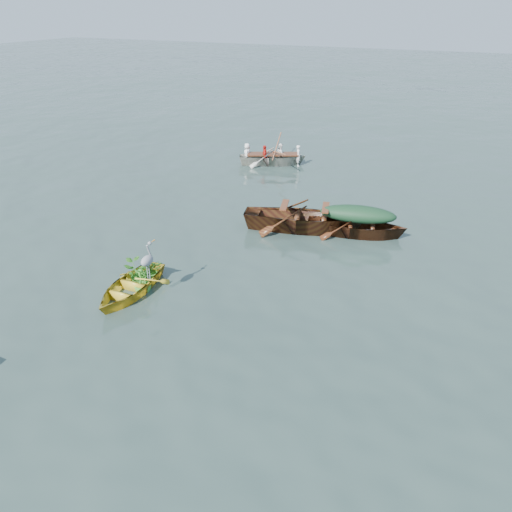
# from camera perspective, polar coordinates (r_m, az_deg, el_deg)

# --- Properties ---
(ground) EXTENTS (140.00, 140.00, 0.00)m
(ground) POSITION_cam_1_polar(r_m,az_deg,el_deg) (11.62, -4.51, -6.10)
(ground) COLOR #2F423C
(ground) RESTS_ON ground
(yellow_dinghy) EXTENTS (1.42, 3.01, 0.78)m
(yellow_dinghy) POSITION_cam_1_polar(r_m,az_deg,el_deg) (12.55, -14.12, -4.19)
(yellow_dinghy) COLOR gold
(yellow_dinghy) RESTS_ON ground
(green_tarp_boat) EXTENTS (4.28, 2.05, 0.94)m
(green_tarp_boat) POSITION_cam_1_polar(r_m,az_deg,el_deg) (15.45, 11.33, 2.34)
(green_tarp_boat) COLOR #4F2412
(green_tarp_boat) RESTS_ON ground
(open_wooden_boat) EXTENTS (5.41, 2.90, 1.26)m
(open_wooden_boat) POSITION_cam_1_polar(r_m,az_deg,el_deg) (15.57, 5.48, 2.97)
(open_wooden_boat) COLOR #553115
(open_wooden_boat) RESTS_ON ground
(rowed_boat) EXTENTS (4.13, 2.78, 0.94)m
(rowed_boat) POSITION_cam_1_polar(r_m,az_deg,el_deg) (21.97, 1.90, 10.40)
(rowed_boat) COLOR beige
(rowed_boat) RESTS_ON ground
(green_tarp_cover) EXTENTS (2.35, 1.13, 0.52)m
(green_tarp_cover) POSITION_cam_1_polar(r_m,az_deg,el_deg) (15.16, 11.58, 4.85)
(green_tarp_cover) COLOR #15331B
(green_tarp_cover) RESTS_ON green_tarp_boat
(thwart_benches) EXTENTS (2.74, 1.60, 0.04)m
(thwart_benches) POSITION_cam_1_polar(r_m,az_deg,el_deg) (15.32, 5.59, 5.18)
(thwart_benches) COLOR #572A14
(thwart_benches) RESTS_ON open_wooden_boat
(heron) EXTENTS (0.30, 0.41, 0.92)m
(heron) POSITION_cam_1_polar(r_m,az_deg,el_deg) (11.87, -12.28, -1.13)
(heron) COLOR gray
(heron) RESTS_ON yellow_dinghy
(dinghy_weeds) EXTENTS (0.74, 0.93, 0.60)m
(dinghy_weeds) POSITION_cam_1_polar(r_m,az_deg,el_deg) (12.58, -12.95, -0.33)
(dinghy_weeds) COLOR #256D1C
(dinghy_weeds) RESTS_ON yellow_dinghy
(rowers) EXTENTS (2.99, 2.16, 0.76)m
(rowers) POSITION_cam_1_polar(r_m,az_deg,el_deg) (21.74, 1.94, 12.54)
(rowers) COLOR silver
(rowers) RESTS_ON rowed_boat
(oars) EXTENTS (1.64, 2.61, 0.06)m
(oars) POSITION_cam_1_polar(r_m,az_deg,el_deg) (21.83, 1.92, 11.65)
(oars) COLOR #945638
(oars) RESTS_ON rowed_boat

